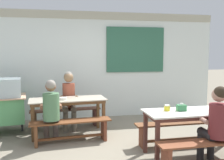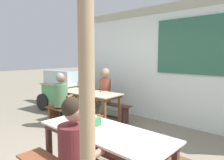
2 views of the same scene
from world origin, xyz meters
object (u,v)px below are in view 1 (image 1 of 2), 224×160
at_px(person_center_facing, 69,97).
at_px(condiment_jar, 167,108).
at_px(soup_bowl, 63,99).
at_px(bench_far_front, 71,128).
at_px(dining_table_near, 194,116).
at_px(person_left_back_turned, 51,108).
at_px(tissue_box, 181,108).
at_px(bench_near_back, 179,129).
at_px(bench_near_front, 211,150).
at_px(dining_table_far, 68,103).
at_px(bench_far_back, 66,116).
at_px(person_near_front, 216,121).

xyz_separation_m(person_center_facing, condiment_jar, (1.56, -1.87, 0.08)).
bearing_deg(soup_bowl, bench_far_front, -71.57).
distance_m(dining_table_near, person_left_back_turned, 2.57).
xyz_separation_m(person_left_back_turned, tissue_box, (2.15, -1.00, 0.13)).
bearing_deg(bench_near_back, condiment_jar, -135.62).
height_order(bench_far_front, condiment_jar, condiment_jar).
bearing_deg(bench_near_front, condiment_jar, 126.25).
height_order(dining_table_far, person_center_facing, person_center_facing).
distance_m(bench_far_back, tissue_box, 2.78).
bearing_deg(tissue_box, person_center_facing, 133.03).
bearing_deg(bench_near_front, bench_far_front, 142.72).
xyz_separation_m(person_near_front, condiment_jar, (-0.55, 0.53, 0.11)).
distance_m(dining_table_far, bench_near_back, 2.30).
xyz_separation_m(dining_table_near, person_near_front, (0.11, -0.44, 0.02)).
xyz_separation_m(bench_near_front, person_left_back_turned, (-2.36, 1.55, 0.40)).
xyz_separation_m(bench_near_back, soup_bowl, (-2.13, 0.92, 0.49)).
xyz_separation_m(person_center_facing, person_near_front, (2.11, -2.40, -0.03)).
xyz_separation_m(bench_far_front, tissue_box, (1.78, -0.97, 0.53)).
distance_m(tissue_box, condiment_jar, 0.24).
distance_m(bench_near_back, condiment_jar, 0.80).
xyz_separation_m(bench_far_front, soup_bowl, (-0.14, 0.43, 0.50)).
height_order(bench_far_front, bench_near_back, same).
height_order(bench_near_front, condiment_jar, condiment_jar).
distance_m(bench_near_front, soup_bowl, 2.93).
xyz_separation_m(bench_far_front, condiment_jar, (1.55, -0.92, 0.52)).
height_order(dining_table_far, person_left_back_turned, person_left_back_turned).
bearing_deg(person_center_facing, dining_table_near, -44.40).
height_order(bench_near_front, soup_bowl, soup_bowl).
bearing_deg(condiment_jar, dining_table_near, -11.72).
relative_size(bench_far_front, bench_near_back, 0.92).
distance_m(bench_far_back, person_near_front, 3.33).
relative_size(condiment_jar, soup_bowl, 0.61).
relative_size(bench_near_front, person_near_front, 1.33).
bearing_deg(bench_near_front, dining_table_far, 135.14).
bearing_deg(tissue_box, condiment_jar, 167.11).
bearing_deg(bench_far_back, condiment_jar, -49.71).
relative_size(person_center_facing, tissue_box, 9.21).
relative_size(dining_table_far, condiment_jar, 16.58).
bearing_deg(dining_table_far, tissue_box, -38.98).
distance_m(tissue_box, soup_bowl, 2.38).
distance_m(dining_table_far, person_left_back_turned, 0.57).
bearing_deg(soup_bowl, condiment_jar, -38.38).
xyz_separation_m(bench_near_front, soup_bowl, (-2.14, 1.95, 0.50)).
distance_m(dining_table_near, bench_far_front, 2.26).
bearing_deg(bench_near_back, person_left_back_turned, 167.34).
bearing_deg(dining_table_near, person_near_front, -76.11).
relative_size(person_near_front, tissue_box, 8.79).
xyz_separation_m(bench_near_front, tissue_box, (-0.21, 0.55, 0.53)).
bearing_deg(bench_far_back, person_center_facing, -41.09).
height_order(dining_table_far, bench_near_front, dining_table_far).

